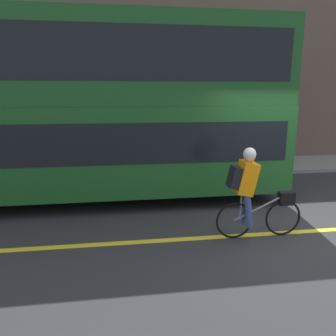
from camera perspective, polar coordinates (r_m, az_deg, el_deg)
The scene contains 7 objects.
ground_plane at distance 6.33m, azimuth 22.71°, elevation -10.64°, with size 80.00×80.00×0.00m, color #2D2D30.
road_center_line at distance 6.42m, azimuth 22.17°, elevation -10.21°, with size 50.00×0.14×0.01m, color yellow.
sidewalk_curb at distance 10.96m, azimuth 8.61°, elevation 0.29°, with size 60.00×2.23×0.10m.
building_facade at distance 11.96m, azimuth 7.36°, elevation 17.75°, with size 60.00×0.30×6.90m.
bus at distance 7.75m, azimuth -21.42°, elevation 10.37°, with size 10.64×2.52×3.96m.
cyclist_on_bike at distance 5.64m, azimuth 14.32°, elevation -3.71°, with size 1.52×0.32×1.56m.
trash_bin at distance 10.29m, azimuth -6.28°, elevation 2.67°, with size 0.46×0.46×1.00m.
Camera 1 is at (-3.14, -4.93, 2.42)m, focal length 35.00 mm.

